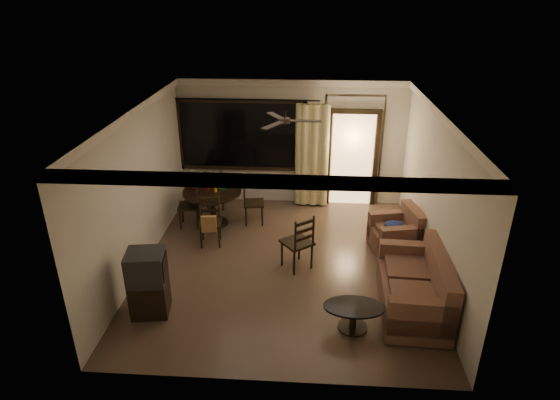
# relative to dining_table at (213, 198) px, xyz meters

# --- Properties ---
(ground) EXTENTS (5.50, 5.50, 0.00)m
(ground) POSITION_rel_dining_table_xyz_m (1.57, -1.50, -0.59)
(ground) COLOR #7F6651
(ground) RESTS_ON ground
(room_shell) EXTENTS (5.50, 6.70, 5.50)m
(room_shell) POSITION_rel_dining_table_xyz_m (2.16, 0.28, 1.24)
(room_shell) COLOR beige
(room_shell) RESTS_ON ground
(dining_table) EXTENTS (1.20, 1.20, 0.97)m
(dining_table) POSITION_rel_dining_table_xyz_m (0.00, 0.00, 0.00)
(dining_table) COLOR black
(dining_table) RESTS_ON ground
(dining_chair_west) EXTENTS (0.47, 0.47, 0.95)m
(dining_chair_west) POSITION_rel_dining_table_xyz_m (-0.47, -0.11, -0.31)
(dining_chair_west) COLOR black
(dining_chair_west) RESTS_ON ground
(dining_chair_east) EXTENTS (0.47, 0.47, 0.95)m
(dining_chair_east) POSITION_rel_dining_table_xyz_m (0.83, 0.11, -0.31)
(dining_chair_east) COLOR black
(dining_chair_east) RESTS_ON ground
(dining_chair_south) EXTENTS (0.47, 0.52, 0.95)m
(dining_chair_south) POSITION_rel_dining_table_xyz_m (0.11, -0.85, -0.29)
(dining_chair_south) COLOR black
(dining_chair_south) RESTS_ON ground
(dining_chair_north) EXTENTS (0.47, 0.47, 0.95)m
(dining_chair_north) POSITION_rel_dining_table_xyz_m (-0.11, 0.78, -0.31)
(dining_chair_north) COLOR black
(dining_chair_north) RESTS_ON ground
(tv_cabinet) EXTENTS (0.62, 0.57, 1.05)m
(tv_cabinet) POSITION_rel_dining_table_xyz_m (-0.39, -2.97, -0.07)
(tv_cabinet) COLOR black
(tv_cabinet) RESTS_ON ground
(sofa) EXTENTS (1.02, 1.80, 0.94)m
(sofa) POSITION_rel_dining_table_xyz_m (3.67, -2.65, -0.22)
(sofa) COLOR #4E2D24
(sofa) RESTS_ON ground
(armchair) EXTENTS (0.98, 0.98, 0.84)m
(armchair) POSITION_rel_dining_table_xyz_m (3.67, -0.85, -0.25)
(armchair) COLOR #4E2D24
(armchair) RESTS_ON ground
(coffee_table) EXTENTS (0.89, 0.53, 0.39)m
(coffee_table) POSITION_rel_dining_table_xyz_m (2.67, -3.15, -0.33)
(coffee_table) COLOR black
(coffee_table) RESTS_ON ground
(side_chair) EXTENTS (0.65, 0.65, 1.05)m
(side_chair) POSITION_rel_dining_table_xyz_m (1.80, -1.57, -0.28)
(side_chair) COLOR black
(side_chair) RESTS_ON ground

